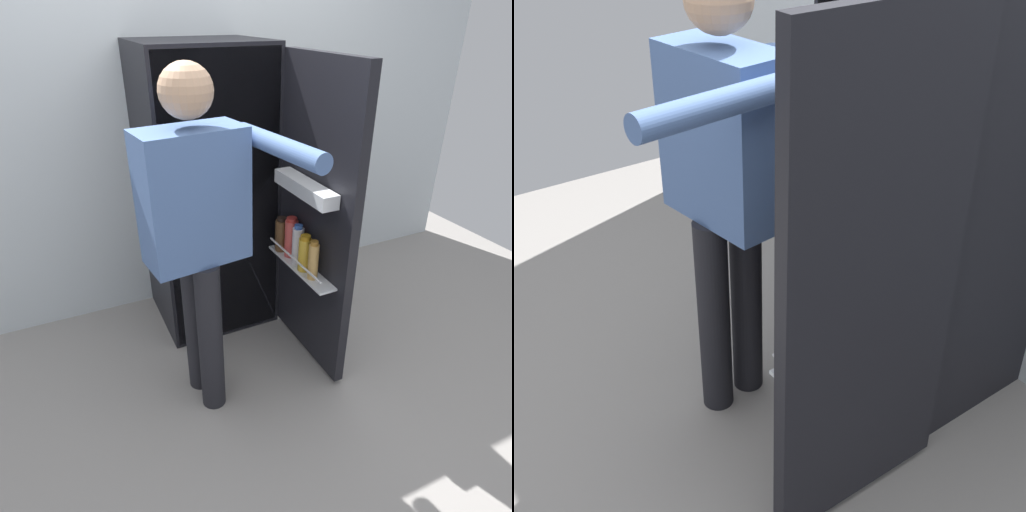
% 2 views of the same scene
% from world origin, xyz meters
% --- Properties ---
extents(ground_plane, '(5.17, 5.17, 0.00)m').
position_xyz_m(ground_plane, '(0.00, 0.00, 0.00)').
color(ground_plane, gray).
extents(kitchen_wall, '(4.40, 0.10, 2.41)m').
position_xyz_m(kitchen_wall, '(0.00, 0.91, 1.20)').
color(kitchen_wall, silver).
rests_on(kitchen_wall, ground_plane).
extents(refrigerator, '(0.74, 1.27, 1.67)m').
position_xyz_m(refrigerator, '(0.03, 0.50, 0.83)').
color(refrigerator, black).
rests_on(refrigerator, ground_plane).
extents(person, '(0.60, 0.72, 1.64)m').
position_xyz_m(person, '(-0.28, -0.15, 0.99)').
color(person, black).
rests_on(person, ground_plane).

